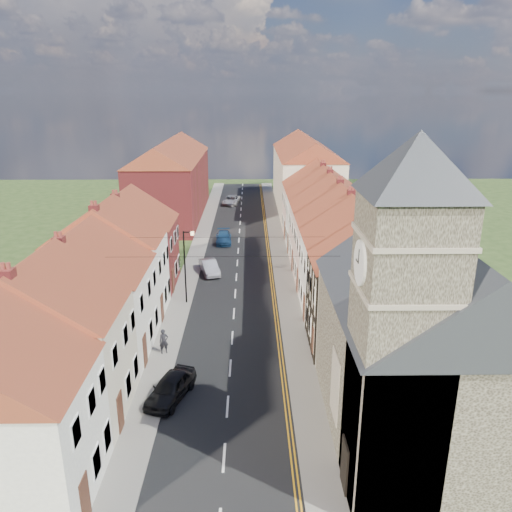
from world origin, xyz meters
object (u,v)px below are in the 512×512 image
at_px(car_distant, 231,200).
at_px(car_mid, 209,267).
at_px(car_near, 171,387).
at_px(lamppost, 186,262).
at_px(car_far, 224,238).
at_px(church, 425,331).
at_px(pedestrian_left, 164,341).

bearing_deg(car_distant, car_mid, -82.10).
bearing_deg(car_distant, car_near, -82.01).
height_order(lamppost, car_far, lamppost).
distance_m(church, pedestrian_left, 16.85).
bearing_deg(car_far, car_near, -95.47).
bearing_deg(car_distant, car_far, -80.70).
relative_size(car_near, car_mid, 1.05).
height_order(car_mid, car_distant, car_distant).
distance_m(church, car_mid, 27.04).
height_order(car_near, car_distant, car_near).
relative_size(car_mid, car_far, 0.92).
xyz_separation_m(lamppost, pedestrian_left, (-0.55, -8.23, -2.59)).
bearing_deg(car_far, pedestrian_left, -98.63).
relative_size(lamppost, pedestrian_left, 3.60).
distance_m(car_near, pedestrian_left, 5.07).
bearing_deg(car_near, car_distant, 106.59).
bearing_deg(car_near, car_far, 105.70).
height_order(church, lamppost, church).
distance_m(church, lamppost, 21.38).
bearing_deg(car_far, car_mid, -97.50).
relative_size(church, car_far, 3.57).
bearing_deg(car_near, church, 2.87).
bearing_deg(church, lamppost, 128.30).
bearing_deg(lamppost, car_far, 83.00).
bearing_deg(car_mid, car_near, -107.97).
distance_m(car_mid, pedestrian_left, 15.35).
bearing_deg(lamppost, car_distant, 86.46).
bearing_deg(pedestrian_left, car_near, -96.08).
relative_size(car_mid, pedestrian_left, 2.34).
xyz_separation_m(lamppost, car_mid, (1.24, 7.01, -2.89)).
bearing_deg(lamppost, car_near, -87.34).
height_order(church, car_near, church).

